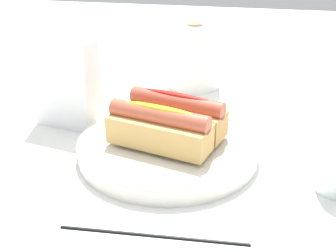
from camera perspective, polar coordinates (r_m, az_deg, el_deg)
ground_plane at (r=0.69m, az=-1.75°, el=-3.19°), size 2.40×2.40×0.00m
serving_bowl at (r=0.66m, az=0.00°, el=-2.62°), size 0.27×0.27×0.03m
hotdog_front at (r=0.62m, az=-1.18°, el=-0.32°), size 0.16×0.09×0.06m
hotdog_back at (r=0.67m, az=1.10°, el=1.51°), size 0.16×0.09×0.06m
paper_towel_roll at (r=0.93m, az=3.41°, el=9.03°), size 0.11×0.11×0.13m
napkin_box at (r=0.76m, az=-13.13°, el=5.32°), size 0.12×0.07×0.15m
chopstick_near at (r=0.52m, az=-1.94°, el=-13.91°), size 0.22×0.02×0.01m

